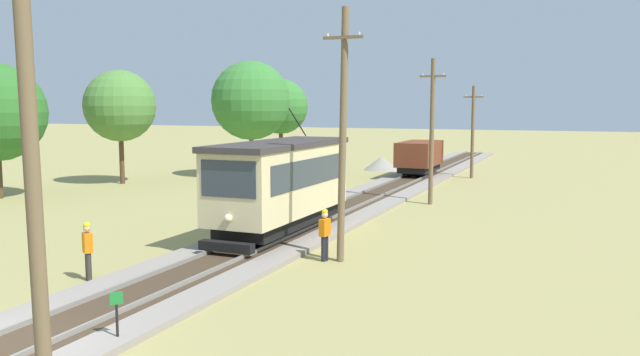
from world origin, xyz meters
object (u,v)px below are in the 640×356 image
(freight_car, at_px, (419,156))
(tree_left_near, at_px, (281,107))
(utility_pole_mid, at_px, (432,130))
(tree_right_far, at_px, (120,106))
(track_worker, at_px, (88,248))
(trackside_signal_marker, at_px, (117,315))
(red_tram, at_px, (281,183))
(utility_pole_far, at_px, (473,131))
(tree_right_near, at_px, (251,101))
(utility_pole_foreground, at_px, (32,175))
(gravel_pile, at_px, (381,163))
(utility_pole_near_tram, at_px, (343,133))
(second_worker, at_px, (325,232))

(freight_car, relative_size, tree_left_near, 0.71)
(utility_pole_mid, xyz_separation_m, tree_right_far, (-21.09, 0.91, 1.26))
(track_worker, bearing_deg, trackside_signal_marker, -96.07)
(freight_car, relative_size, track_worker, 2.91)
(red_tram, height_order, utility_pole_far, utility_pole_far)
(tree_right_near, bearing_deg, utility_pole_mid, -27.26)
(utility_pole_mid, height_order, utility_pole_far, utility_pole_mid)
(utility_pole_foreground, relative_size, gravel_pile, 2.83)
(freight_car, bearing_deg, tree_right_near, -160.03)
(trackside_signal_marker, bearing_deg, utility_pole_foreground, -64.28)
(utility_pole_mid, relative_size, track_worker, 4.29)
(red_tram, height_order, gravel_pile, red_tram)
(utility_pole_mid, distance_m, tree_left_near, 18.88)
(gravel_pile, height_order, tree_right_near, tree_right_near)
(tree_left_near, bearing_deg, trackside_signal_marker, -69.60)
(utility_pole_mid, distance_m, utility_pole_far, 13.23)
(utility_pole_foreground, xyz_separation_m, tree_right_far, (-21.09, 27.22, 0.96))
(utility_pole_near_tram, bearing_deg, tree_right_near, 125.42)
(freight_car, xyz_separation_m, tree_left_near, (-11.10, -0.01, 3.56))
(utility_pole_mid, bearing_deg, red_tram, -107.98)
(utility_pole_foreground, distance_m, track_worker, 10.32)
(utility_pole_near_tram, distance_m, track_worker, 8.78)
(freight_car, height_order, tree_right_far, tree_right_far)
(gravel_pile, distance_m, track_worker, 35.03)
(utility_pole_near_tram, relative_size, tree_right_far, 1.12)
(track_worker, xyz_separation_m, tree_left_near, (-8.50, 30.55, 4.13))
(freight_car, xyz_separation_m, utility_pole_foreground, (3.53, -38.20, 2.66))
(utility_pole_mid, height_order, gravel_pile, utility_pole_mid)
(utility_pole_near_tram, height_order, utility_pole_mid, utility_pole_near_tram)
(utility_pole_foreground, bearing_deg, gravel_pile, 100.29)
(second_worker, xyz_separation_m, tree_left_near, (-14.13, 25.60, 4.13))
(track_worker, bearing_deg, freight_car, 30.72)
(tree_right_near, distance_m, tree_right_far, 9.16)
(red_tram, bearing_deg, freight_car, 90.01)
(utility_pole_foreground, distance_m, tree_right_near, 37.21)
(red_tram, height_order, utility_pole_foreground, utility_pole_foreground)
(freight_car, xyz_separation_m, utility_pole_near_tram, (3.53, -25.24, 2.76))
(red_tram, bearing_deg, utility_pole_near_tram, -35.21)
(utility_pole_near_tram, bearing_deg, trackside_signal_marker, -101.44)
(red_tram, height_order, trackside_signal_marker, red_tram)
(red_tram, distance_m, tree_right_near, 22.09)
(tree_right_far, bearing_deg, tree_right_near, 48.15)
(utility_pole_near_tram, distance_m, trackside_signal_marker, 10.01)
(utility_pole_near_tram, height_order, track_worker, utility_pole_near_tram)
(utility_pole_far, relative_size, tree_left_near, 0.91)
(red_tram, bearing_deg, tree_right_near, 121.67)
(utility_pole_foreground, distance_m, utility_pole_far, 39.54)
(track_worker, bearing_deg, utility_pole_far, 24.71)
(utility_pole_foreground, bearing_deg, utility_pole_mid, 90.00)
(gravel_pile, height_order, second_worker, second_worker)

